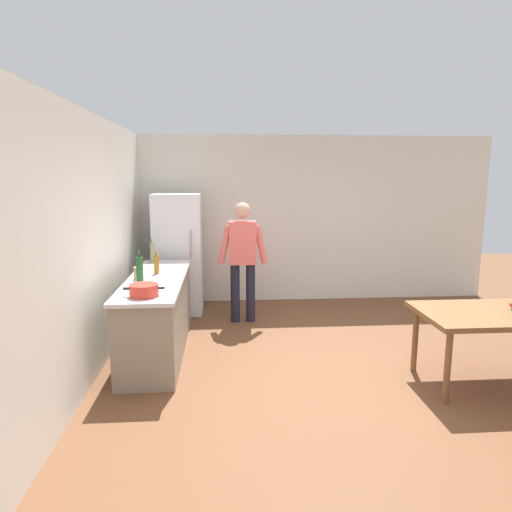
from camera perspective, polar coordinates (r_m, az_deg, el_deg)
name	(u,v)px	position (r m, az deg, el deg)	size (l,w,h in m)	color
ground_plane	(341,375)	(4.97, 10.74, -14.57)	(14.00, 14.00, 0.00)	brown
wall_back	(297,219)	(7.48, 5.20, 4.65)	(6.40, 0.12, 2.70)	silver
wall_left	(85,248)	(4.81, -20.85, 0.96)	(0.12, 5.60, 2.70)	silver
kitchen_counter	(158,315)	(5.45, -12.35, -7.27)	(0.64, 2.20, 0.90)	gray
refrigerator	(178,254)	(6.88, -9.83, 0.28)	(0.70, 0.67, 1.80)	white
person	(243,254)	(6.30, -1.70, 0.24)	(0.70, 0.22, 1.70)	#1E1E2D
dining_table	(492,319)	(5.02, 27.69, -7.11)	(1.40, 0.90, 0.75)	brown
cooking_pot	(144,290)	(4.53, -14.02, -4.23)	(0.40, 0.28, 0.12)	red
utensil_jar	(139,272)	(5.29, -14.66, -2.00)	(0.11, 0.11, 0.32)	tan
bottle_oil_amber	(156,264)	(5.52, -12.50, -1.02)	(0.06, 0.06, 0.28)	#996619
bottle_wine_green	(140,269)	(5.12, -14.53, -1.62)	(0.08, 0.08, 0.34)	#1E5123
bottle_vinegar_tall	(152,252)	(6.27, -13.04, 0.46)	(0.06, 0.06, 0.32)	gray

